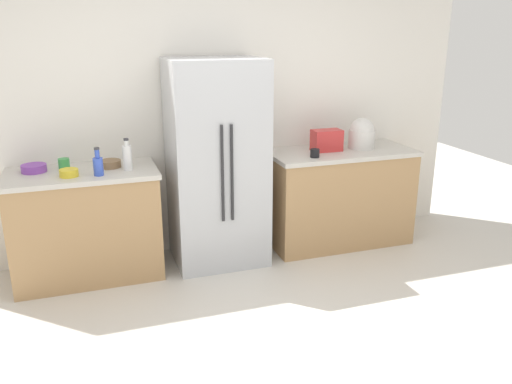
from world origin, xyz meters
TOP-DOWN VIEW (x-y plane):
  - ground_plane at (0.00, 0.00)m, footprint 10.23×10.23m
  - kitchen_back_panel at (0.00, 1.96)m, footprint 5.11×0.10m
  - counter_left at (-1.12, 1.59)m, footprint 1.20×0.65m
  - counter_right at (1.22, 1.59)m, footprint 1.38×0.65m
  - refrigerator at (0.01, 1.56)m, footprint 0.80×0.68m
  - toaster at (1.08, 1.61)m, footprint 0.27×0.16m
  - rice_cooker at (1.45, 1.61)m, footprint 0.25×0.25m
  - bottle_a at (-0.75, 1.50)m, footprint 0.07×0.07m
  - bottle_b at (-0.98, 1.41)m, footprint 0.08×0.08m
  - cup_a at (-1.24, 1.68)m, footprint 0.09×0.09m
  - cup_b at (0.87, 1.41)m, footprint 0.08×0.08m
  - bowl_a at (-0.88, 1.64)m, footprint 0.18×0.18m
  - bowl_b at (-1.20, 1.45)m, footprint 0.14×0.14m
  - bowl_c at (-1.47, 1.68)m, footprint 0.20×0.20m

SIDE VIEW (x-z plane):
  - ground_plane at x=0.00m, z-range 0.00..0.00m
  - counter_right at x=1.22m, z-range 0.00..0.92m
  - counter_left at x=-1.12m, z-range 0.00..0.92m
  - refrigerator at x=0.01m, z-range 0.00..1.79m
  - bowl_b at x=-1.20m, z-range 0.92..0.98m
  - bowl_a at x=-0.88m, z-range 0.92..0.98m
  - bowl_c at x=-1.47m, z-range 0.92..0.98m
  - cup_b at x=0.87m, z-range 0.92..1.00m
  - cup_a at x=-1.24m, z-range 0.92..1.01m
  - bottle_b at x=-0.98m, z-range 0.89..1.12m
  - toaster at x=1.08m, z-range 0.92..1.12m
  - bottle_a at x=-0.75m, z-range 0.90..1.16m
  - rice_cooker at x=1.45m, z-range 0.91..1.20m
  - kitchen_back_panel at x=0.00m, z-range 0.00..2.73m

